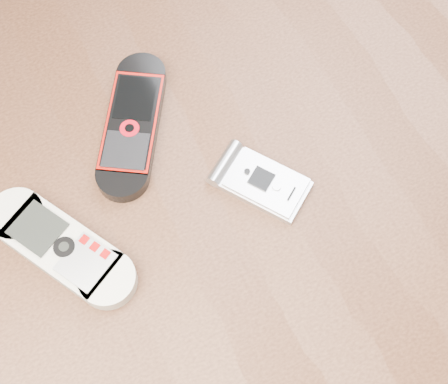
{
  "coord_description": "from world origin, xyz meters",
  "views": [
    {
      "loc": [
        -0.11,
        -0.22,
        1.29
      ],
      "look_at": [
        0.01,
        0.0,
        0.76
      ],
      "focal_mm": 50.0,
      "sensor_mm": 36.0,
      "label": 1
    }
  ],
  "objects_px": {
    "nokia_black_red": "(132,124)",
    "motorola_razr": "(263,183)",
    "nokia_white": "(61,247)",
    "table": "(220,237)"
  },
  "relations": [
    {
      "from": "nokia_white",
      "to": "nokia_black_red",
      "type": "distance_m",
      "value": 0.14
    },
    {
      "from": "table",
      "to": "motorola_razr",
      "type": "bearing_deg",
      "value": -9.19
    },
    {
      "from": "nokia_black_red",
      "to": "motorola_razr",
      "type": "bearing_deg",
      "value": -20.83
    },
    {
      "from": "table",
      "to": "motorola_razr",
      "type": "height_order",
      "value": "motorola_razr"
    },
    {
      "from": "nokia_white",
      "to": "nokia_black_red",
      "type": "xyz_separation_m",
      "value": [
        0.11,
        0.09,
        -0.0
      ]
    },
    {
      "from": "table",
      "to": "nokia_black_red",
      "type": "height_order",
      "value": "nokia_black_red"
    },
    {
      "from": "nokia_black_red",
      "to": "motorola_razr",
      "type": "height_order",
      "value": "nokia_black_red"
    },
    {
      "from": "nokia_black_red",
      "to": "motorola_razr",
      "type": "relative_size",
      "value": 1.76
    },
    {
      "from": "nokia_black_red",
      "to": "motorola_razr",
      "type": "xyz_separation_m",
      "value": [
        0.09,
        -0.12,
        -0.0
      ]
    },
    {
      "from": "nokia_white",
      "to": "motorola_razr",
      "type": "distance_m",
      "value": 0.2
    }
  ]
}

